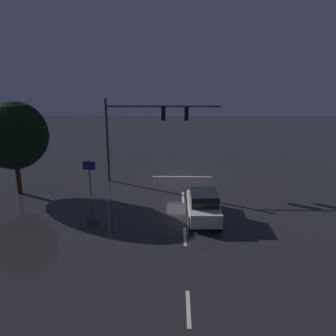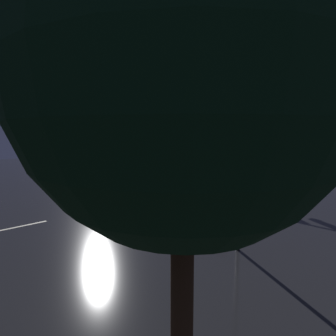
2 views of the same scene
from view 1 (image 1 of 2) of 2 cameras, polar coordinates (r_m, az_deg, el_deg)
name	(u,v)px [view 1 (image 1 of 2)]	position (r m, az deg, el deg)	size (l,w,h in m)	color
ground_plane	(182,180)	(28.96, 2.30, -1.95)	(80.00, 80.00, 0.00)	#232326
traffic_signal_assembly	(144,123)	(27.73, -3.91, 7.17)	(8.97, 0.47, 6.63)	#383A3D
lane_dash_far	(183,197)	(25.19, 2.43, -4.73)	(2.20, 0.16, 0.01)	beige
lane_dash_mid	(185,236)	(19.69, 2.74, -10.90)	(2.20, 0.16, 0.01)	beige
lane_dash_near	(188,308)	(14.59, 3.29, -21.59)	(2.20, 0.16, 0.01)	beige
stop_bar	(182,177)	(29.83, 2.27, -1.40)	(5.00, 0.16, 0.01)	beige
car_approaching	(203,205)	(21.73, 5.70, -6.00)	(1.97, 4.40, 1.70)	silver
route_sign	(89,171)	(25.56, -12.53, -0.40)	(0.90, 0.16, 2.58)	#383A3D
tree_right_near	(13,135)	(27.09, -23.62, 4.85)	(4.81, 4.81, 6.71)	#382314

